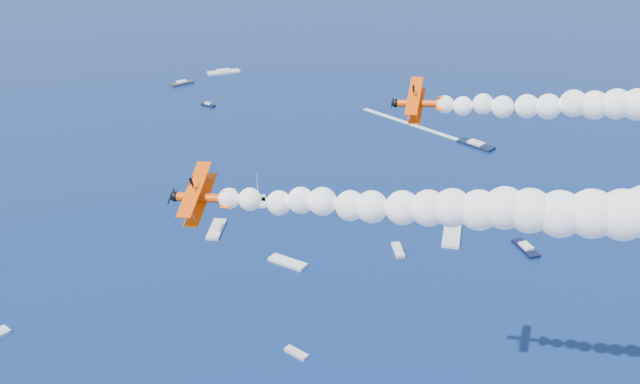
% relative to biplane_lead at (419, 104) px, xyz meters
% --- Properties ---
extents(biplane_lead, '(7.80, 9.39, 7.35)m').
position_rel_biplane_lead_xyz_m(biplane_lead, '(0.00, 0.00, 0.00)').
color(biplane_lead, '#FF4B05').
extents(biplane_trail, '(8.16, 9.90, 7.94)m').
position_rel_biplane_lead_xyz_m(biplane_trail, '(-17.19, -27.37, -3.17)').
color(biplane_trail, '#FF4E05').
extents(smoke_trail_trail, '(58.47, 17.11, 10.29)m').
position_rel_biplane_lead_xyz_m(smoke_trail_trail, '(11.65, -24.38, -0.97)').
color(smoke_trail_trail, white).
extents(spectator_boats, '(220.72, 178.80, 0.70)m').
position_rel_biplane_lead_xyz_m(spectator_boats, '(-14.73, 71.10, -57.57)').
color(spectator_boats, black).
rests_on(spectator_boats, ground).
extents(boat_wakes, '(38.93, 73.50, 0.04)m').
position_rel_biplane_lead_xyz_m(boat_wakes, '(-31.58, 104.93, -57.89)').
color(boat_wakes, white).
rests_on(boat_wakes, ground).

